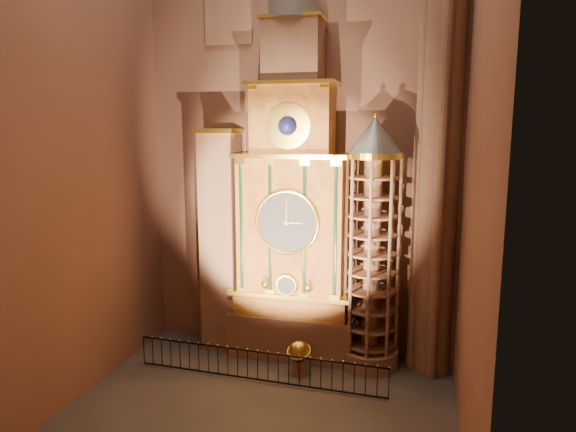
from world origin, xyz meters
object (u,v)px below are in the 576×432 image
(stair_turret, at_px, (372,247))
(iron_railing, at_px, (258,366))
(portrait_tower, at_px, (221,240))
(celestial_globe, at_px, (299,355))
(astronomical_clock, at_px, (293,210))

(stair_turret, distance_m, iron_railing, 6.78)
(portrait_tower, height_order, iron_railing, portrait_tower)
(portrait_tower, distance_m, iron_railing, 5.99)
(portrait_tower, bearing_deg, stair_turret, -2.33)
(stair_turret, xyz_separation_m, iron_railing, (-4.22, -2.68, -4.58))
(portrait_tower, height_order, celestial_globe, portrait_tower)
(iron_railing, bearing_deg, stair_turret, 32.42)
(portrait_tower, bearing_deg, astronomical_clock, -0.29)
(stair_turret, height_order, iron_railing, stair_turret)
(stair_turret, relative_size, iron_railing, 1.03)
(astronomical_clock, xyz_separation_m, portrait_tower, (-3.40, 0.02, -1.53))
(astronomical_clock, height_order, iron_railing, astronomical_clock)
(stair_turret, bearing_deg, astronomical_clock, 175.70)
(stair_turret, bearing_deg, iron_railing, -147.58)
(astronomical_clock, bearing_deg, stair_turret, -4.30)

